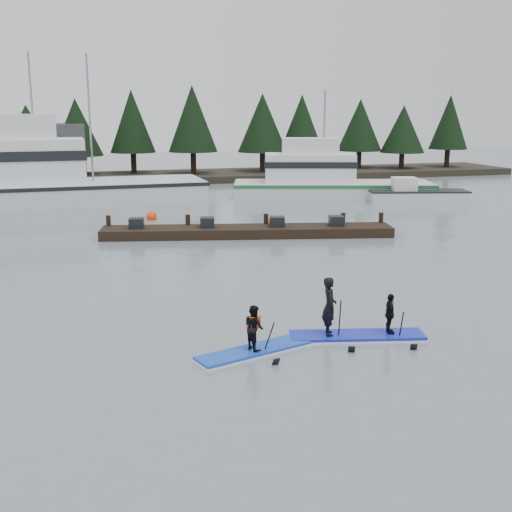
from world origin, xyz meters
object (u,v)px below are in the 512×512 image
object	(u,v)px
fishing_boat_medium	(327,189)
floating_dock	(247,231)
paddleboard_solo	(254,339)
paddleboard_duo	(354,320)
fishing_boat_large	(44,192)

from	to	relation	value
fishing_boat_medium	floating_dock	world-z (taller)	fishing_boat_medium
paddleboard_solo	paddleboard_duo	distance (m)	2.98
floating_dock	paddleboard_duo	bearing A→B (deg)	-81.74
paddleboard_duo	floating_dock	bearing A→B (deg)	98.91
paddleboard_solo	paddleboard_duo	world-z (taller)	paddleboard_duo
fishing_boat_medium	floating_dock	xyz separation A→B (m)	(-9.36, -12.58, -0.36)
fishing_boat_medium	paddleboard_solo	xyz separation A→B (m)	(-13.32, -27.92, -0.19)
fishing_boat_large	paddleboard_solo	world-z (taller)	fishing_boat_large
paddleboard_solo	paddleboard_duo	bearing A→B (deg)	-11.49
paddleboard_solo	fishing_boat_large	bearing A→B (deg)	84.10
paddleboard_solo	floating_dock	bearing A→B (deg)	57.79
floating_dock	fishing_boat_medium	bearing A→B (deg)	65.44
fishing_boat_medium	floating_dock	distance (m)	15.68
fishing_boat_large	floating_dock	xyz separation A→B (m)	(10.18, -14.34, -0.61)
paddleboard_duo	fishing_boat_large	bearing A→B (deg)	120.09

